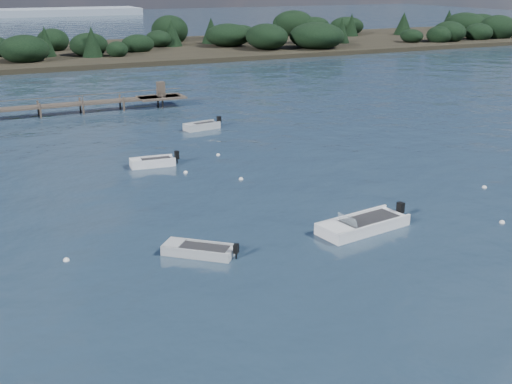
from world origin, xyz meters
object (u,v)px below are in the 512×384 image
tender_far_white (153,164)px  dinghy_mid_white_a (363,227)px  tender_far_grey_b (202,127)px  dinghy_mid_grey (199,252)px

tender_far_white → dinghy_mid_white_a: 18.93m
tender_far_grey_b → dinghy_mid_grey: (-10.19, -26.74, -0.05)m
tender_far_grey_b → dinghy_mid_white_a: bearing=-91.2°
tender_far_white → dinghy_mid_grey: size_ratio=1.02×
tender_far_grey_b → tender_far_white: bearing=-127.7°
tender_far_white → tender_far_grey_b: tender_far_grey_b is taller
tender_far_white → dinghy_mid_white_a: (7.11, -17.54, -0.00)m
tender_far_grey_b → dinghy_mid_white_a: dinghy_mid_white_a is taller
tender_far_white → tender_far_grey_b: size_ratio=0.98×
tender_far_white → tender_far_grey_b: (7.70, 9.96, 0.00)m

